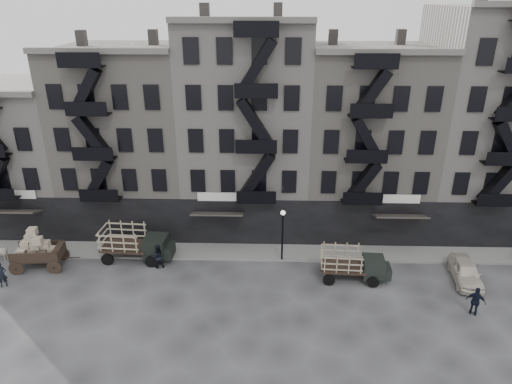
{
  "coord_description": "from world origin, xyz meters",
  "views": [
    {
      "loc": [
        1.88,
        -27.38,
        18.74
      ],
      "look_at": [
        0.99,
        4.0,
        5.12
      ],
      "focal_mm": 32.0,
      "sensor_mm": 36.0,
      "label": 1
    }
  ],
  "objects_px": {
    "car_east": "(466,272)",
    "pedestrian_mid": "(158,256)",
    "policeman": "(476,301)",
    "stake_truck_east": "(353,262)",
    "pedestrian_west": "(2,275)",
    "stake_truck_west": "(135,241)",
    "wagon": "(35,246)"
  },
  "relations": [
    {
      "from": "stake_truck_east",
      "to": "pedestrian_mid",
      "type": "relative_size",
      "value": 2.64
    },
    {
      "from": "pedestrian_mid",
      "to": "policeman",
      "type": "bearing_deg",
      "value": 150.21
    },
    {
      "from": "pedestrian_mid",
      "to": "policeman",
      "type": "distance_m",
      "value": 21.84
    },
    {
      "from": "stake_truck_east",
      "to": "pedestrian_west",
      "type": "bearing_deg",
      "value": -173.08
    },
    {
      "from": "stake_truck_west",
      "to": "policeman",
      "type": "relative_size",
      "value": 2.78
    },
    {
      "from": "wagon",
      "to": "stake_truck_east",
      "type": "relative_size",
      "value": 0.79
    },
    {
      "from": "stake_truck_west",
      "to": "policeman",
      "type": "xyz_separation_m",
      "value": [
        23.24,
        -6.01,
        -0.55
      ]
    },
    {
      "from": "policeman",
      "to": "car_east",
      "type": "bearing_deg",
      "value": -76.05
    },
    {
      "from": "pedestrian_west",
      "to": "pedestrian_mid",
      "type": "distance_m",
      "value": 10.61
    },
    {
      "from": "wagon",
      "to": "policeman",
      "type": "xyz_separation_m",
      "value": [
        30.21,
        -4.65,
        -0.81
      ]
    },
    {
      "from": "pedestrian_west",
      "to": "policeman",
      "type": "distance_m",
      "value": 31.62
    },
    {
      "from": "stake_truck_west",
      "to": "car_east",
      "type": "bearing_deg",
      "value": -1.78
    },
    {
      "from": "stake_truck_west",
      "to": "stake_truck_east",
      "type": "xyz_separation_m",
      "value": [
        16.15,
        -2.25,
        -0.16
      ]
    },
    {
      "from": "stake_truck_east",
      "to": "car_east",
      "type": "distance_m",
      "value": 8.02
    },
    {
      "from": "pedestrian_west",
      "to": "car_east",
      "type": "bearing_deg",
      "value": -20.84
    },
    {
      "from": "stake_truck_west",
      "to": "policeman",
      "type": "height_order",
      "value": "stake_truck_west"
    },
    {
      "from": "stake_truck_west",
      "to": "pedestrian_west",
      "type": "distance_m",
      "value": 9.18
    },
    {
      "from": "car_east",
      "to": "pedestrian_mid",
      "type": "relative_size",
      "value": 2.31
    },
    {
      "from": "stake_truck_west",
      "to": "policeman",
      "type": "distance_m",
      "value": 24.01
    },
    {
      "from": "stake_truck_west",
      "to": "car_east",
      "type": "distance_m",
      "value": 24.26
    },
    {
      "from": "stake_truck_east",
      "to": "pedestrian_west",
      "type": "distance_m",
      "value": 24.51
    },
    {
      "from": "wagon",
      "to": "stake_truck_east",
      "type": "distance_m",
      "value": 23.14
    },
    {
      "from": "wagon",
      "to": "policeman",
      "type": "height_order",
      "value": "wagon"
    },
    {
      "from": "wagon",
      "to": "pedestrian_west",
      "type": "distance_m",
      "value": 2.97
    },
    {
      "from": "stake_truck_east",
      "to": "car_east",
      "type": "height_order",
      "value": "stake_truck_east"
    },
    {
      "from": "wagon",
      "to": "stake_truck_west",
      "type": "xyz_separation_m",
      "value": [
        6.97,
        1.36,
        -0.26
      ]
    },
    {
      "from": "car_east",
      "to": "policeman",
      "type": "relative_size",
      "value": 2.18
    },
    {
      "from": "wagon",
      "to": "pedestrian_west",
      "type": "relative_size",
      "value": 2.09
    },
    {
      "from": "wagon",
      "to": "pedestrian_mid",
      "type": "xyz_separation_m",
      "value": [
        8.92,
        0.22,
        -0.87
      ]
    },
    {
      "from": "car_east",
      "to": "policeman",
      "type": "distance_m",
      "value": 3.89
    },
    {
      "from": "wagon",
      "to": "pedestrian_mid",
      "type": "relative_size",
      "value": 2.09
    },
    {
      "from": "car_east",
      "to": "pedestrian_mid",
      "type": "xyz_separation_m",
      "value": [
        -22.19,
        1.1,
        0.2
      ]
    }
  ]
}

